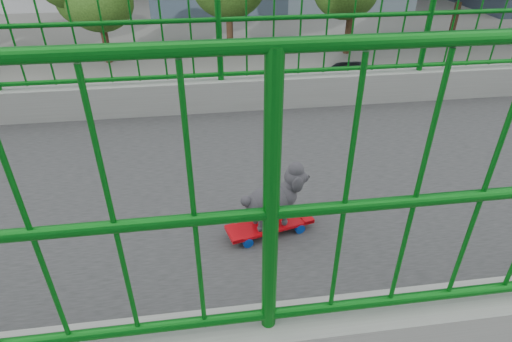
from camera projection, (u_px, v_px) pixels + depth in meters
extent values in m
cube|color=black|center=(161.00, 154.00, 17.40)|extent=(18.00, 90.00, 0.02)
cube|color=gray|center=(4.00, 105.00, 3.88)|extent=(0.20, 24.00, 0.30)
cylinder|color=black|center=(106.00, 41.00, 26.94)|extent=(0.44, 0.44, 2.73)
cylinder|color=black|center=(230.00, 34.00, 28.16)|extent=(0.44, 0.44, 2.87)
cylinder|color=black|center=(348.00, 33.00, 28.64)|extent=(0.44, 0.44, 2.66)
cylinder|color=black|center=(453.00, 24.00, 30.06)|extent=(0.44, 0.44, 3.01)
cube|color=red|center=(270.00, 225.00, 2.57)|extent=(0.28, 0.55, 0.02)
cube|color=#99999E|center=(244.00, 234.00, 2.53)|extent=(0.10, 0.06, 0.02)
cylinder|color=#0733A6|center=(240.00, 229.00, 2.58)|extent=(0.04, 0.07, 0.06)
sphere|color=yellow|center=(240.00, 229.00, 2.58)|extent=(0.03, 0.03, 0.03)
cylinder|color=#0733A6|center=(248.00, 242.00, 2.48)|extent=(0.04, 0.07, 0.06)
sphere|color=yellow|center=(248.00, 242.00, 2.48)|extent=(0.03, 0.03, 0.03)
cube|color=#99999E|center=(295.00, 221.00, 2.63)|extent=(0.10, 0.06, 0.02)
cylinder|color=#0733A6|center=(290.00, 216.00, 2.69)|extent=(0.04, 0.07, 0.06)
sphere|color=yellow|center=(290.00, 216.00, 2.69)|extent=(0.03, 0.03, 0.03)
cylinder|color=#0733A6|center=(300.00, 228.00, 2.58)|extent=(0.04, 0.07, 0.06)
sphere|color=yellow|center=(300.00, 228.00, 2.58)|extent=(0.03, 0.03, 0.03)
ellipsoid|color=#2B292E|center=(270.00, 200.00, 2.47)|extent=(0.24, 0.31, 0.19)
sphere|color=#2B292E|center=(296.00, 177.00, 2.45)|extent=(0.13, 0.13, 0.13)
sphere|color=black|center=(308.00, 177.00, 2.49)|extent=(0.02, 0.02, 0.02)
sphere|color=#2B292E|center=(246.00, 201.00, 2.40)|extent=(0.06, 0.06, 0.06)
cylinder|color=#2B292E|center=(279.00, 209.00, 2.59)|extent=(0.03, 0.03, 0.12)
cylinder|color=#2B292E|center=(285.00, 217.00, 2.53)|extent=(0.03, 0.03, 0.12)
cylinder|color=#2B292E|center=(255.00, 215.00, 2.54)|extent=(0.03, 0.03, 0.12)
cylinder|color=#2B292E|center=(260.00, 223.00, 2.48)|extent=(0.03, 0.03, 0.12)
imported|color=black|center=(359.00, 76.00, 23.05)|extent=(1.90, 4.71, 1.61)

